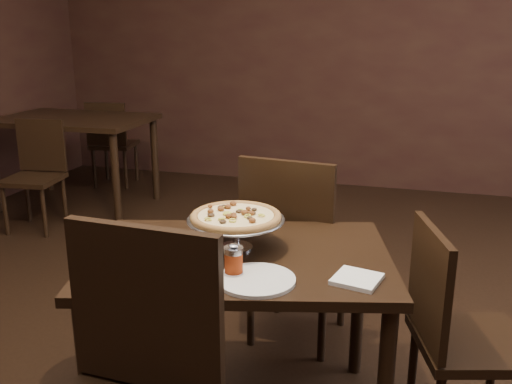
# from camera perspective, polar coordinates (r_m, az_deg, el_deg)

# --- Properties ---
(room) EXTENTS (6.04, 7.04, 2.84)m
(room) POSITION_cam_1_polar(r_m,az_deg,el_deg) (2.07, 1.41, 12.98)
(room) COLOR black
(room) RESTS_ON ground
(dining_table) EXTENTS (1.27, 1.00, 0.70)m
(dining_table) POSITION_cam_1_polar(r_m,az_deg,el_deg) (2.18, -1.64, -8.46)
(dining_table) COLOR black
(dining_table) RESTS_ON ground
(background_table) EXTENTS (1.24, 0.83, 0.77)m
(background_table) POSITION_cam_1_polar(r_m,az_deg,el_deg) (5.09, -17.66, 6.00)
(background_table) COLOR black
(background_table) RESTS_ON ground
(pizza_stand) EXTENTS (0.37, 0.37, 0.15)m
(pizza_stand) POSITION_cam_1_polar(r_m,az_deg,el_deg) (2.16, -2.03, -2.53)
(pizza_stand) COLOR silver
(pizza_stand) RESTS_ON dining_table
(parmesan_shaker) EXTENTS (0.06, 0.06, 0.11)m
(parmesan_shaker) POSITION_cam_1_polar(r_m,az_deg,el_deg) (2.06, -5.61, -5.76)
(parmesan_shaker) COLOR beige
(parmesan_shaker) RESTS_ON dining_table
(pepper_flake_shaker) EXTENTS (0.07, 0.07, 0.12)m
(pepper_flake_shaker) POSITION_cam_1_polar(r_m,az_deg,el_deg) (1.95, -2.25, -6.87)
(pepper_flake_shaker) COLOR maroon
(pepper_flake_shaker) RESTS_ON dining_table
(packet_caddy) EXTENTS (0.09, 0.09, 0.07)m
(packet_caddy) POSITION_cam_1_polar(r_m,az_deg,el_deg) (2.01, -12.45, -7.24)
(packet_caddy) COLOR black
(packet_caddy) RESTS_ON dining_table
(napkin_stack) EXTENTS (0.18, 0.18, 0.02)m
(napkin_stack) POSITION_cam_1_polar(r_m,az_deg,el_deg) (1.95, 10.06, -8.57)
(napkin_stack) COLOR white
(napkin_stack) RESTS_ON dining_table
(plate_left) EXTENTS (0.27, 0.27, 0.01)m
(plate_left) POSITION_cam_1_polar(r_m,az_deg,el_deg) (2.36, -13.16, -4.31)
(plate_left) COLOR white
(plate_left) RESTS_ON dining_table
(plate_near) EXTENTS (0.26, 0.26, 0.01)m
(plate_near) POSITION_cam_1_polar(r_m,az_deg,el_deg) (1.92, 0.03, -8.78)
(plate_near) COLOR white
(plate_near) RESTS_ON dining_table
(serving_spatula) EXTENTS (0.14, 0.14, 0.02)m
(serving_spatula) POSITION_cam_1_polar(r_m,az_deg,el_deg) (2.06, -0.28, -3.57)
(serving_spatula) COLOR silver
(serving_spatula) RESTS_ON pizza_stand
(chair_far) EXTENTS (0.50, 0.50, 0.96)m
(chair_far) POSITION_cam_1_polar(r_m,az_deg,el_deg) (2.73, 3.82, -5.19)
(chair_far) COLOR black
(chair_far) RESTS_ON ground
(chair_side) EXTENTS (0.49, 0.49, 0.85)m
(chair_side) POSITION_cam_1_polar(r_m,az_deg,el_deg) (2.25, 19.36, -12.79)
(chair_side) COLOR black
(chair_side) RESTS_ON ground
(bg_chair_far) EXTENTS (0.44, 0.44, 0.83)m
(bg_chair_far) POSITION_cam_1_polar(r_m,az_deg,el_deg) (5.68, -14.26, 5.03)
(bg_chair_far) COLOR black
(bg_chair_far) RESTS_ON ground
(bg_chair_near) EXTENTS (0.43, 0.43, 0.83)m
(bg_chair_near) POSITION_cam_1_polar(r_m,az_deg,el_deg) (4.68, -21.11, 2.05)
(bg_chair_near) COLOR black
(bg_chair_near) RESTS_ON ground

